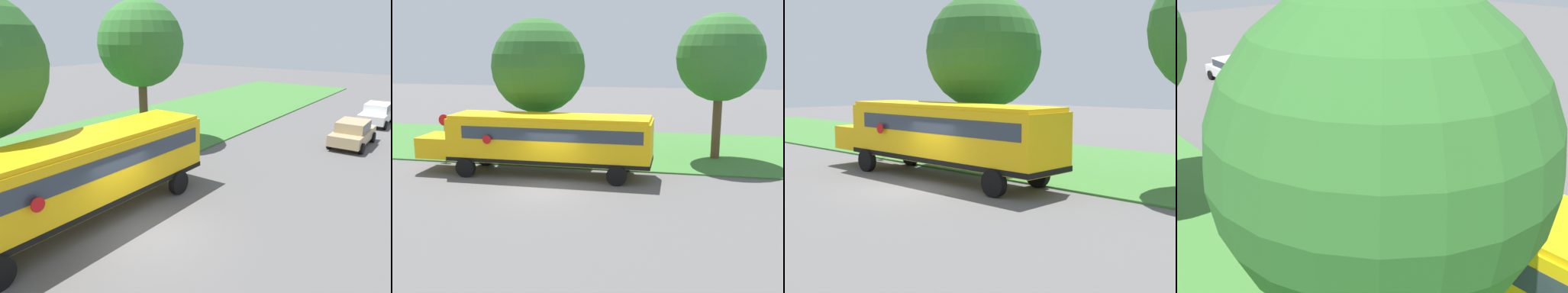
% 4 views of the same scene
% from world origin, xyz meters
% --- Properties ---
extents(ground_plane, '(120.00, 120.00, 0.00)m').
position_xyz_m(ground_plane, '(0.00, 0.00, 0.00)').
color(ground_plane, '#565454').
extents(school_bus, '(2.84, 12.42, 3.16)m').
position_xyz_m(school_bus, '(-2.60, -0.70, 1.92)').
color(school_bus, yellow).
rests_on(school_bus, ground).
extents(car_tan_nearest, '(2.02, 4.40, 1.56)m').
position_xyz_m(car_tan_nearest, '(2.80, 15.10, 0.88)').
color(car_tan_nearest, tan).
rests_on(car_tan_nearest, ground).
extents(car_white_middle, '(2.02, 4.40, 1.56)m').
position_xyz_m(car_white_middle, '(2.80, 22.17, 0.88)').
color(car_white_middle, silver).
rests_on(car_white_middle, ground).
extents(oak_tree_roadside_mid, '(5.04, 5.04, 8.54)m').
position_xyz_m(oak_tree_roadside_mid, '(-7.93, 8.19, 6.05)').
color(oak_tree_roadside_mid, brown).
rests_on(oak_tree_roadside_mid, ground).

